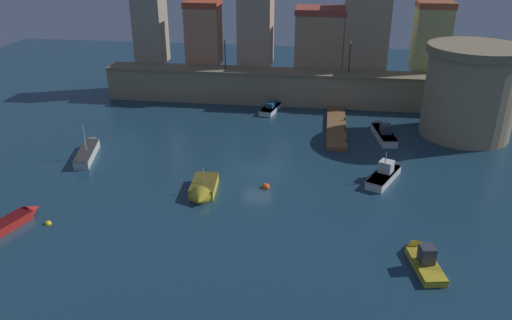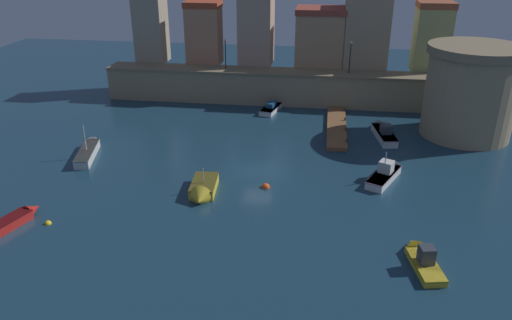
% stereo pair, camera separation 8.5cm
% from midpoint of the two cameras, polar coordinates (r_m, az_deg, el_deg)
% --- Properties ---
extents(ground_plane, '(107.41, 107.41, 0.00)m').
position_cam_midpoint_polar(ground_plane, '(43.11, 0.14, -1.29)').
color(ground_plane, '#19384C').
extents(quay_wall, '(42.12, 3.56, 3.98)m').
position_cam_midpoint_polar(quay_wall, '(60.61, 2.69, 8.38)').
color(quay_wall, '#9E8966').
rests_on(quay_wall, ground).
extents(old_town_backdrop, '(38.16, 5.63, 9.48)m').
position_cam_midpoint_polar(old_town_backdrop, '(62.97, 5.04, 14.53)').
color(old_town_backdrop, tan).
rests_on(old_town_backdrop, ground).
extents(fortress_tower, '(9.34, 9.34, 9.11)m').
position_cam_midpoint_polar(fortress_tower, '(53.86, 23.28, 7.26)').
color(fortress_tower, '#9E8966').
rests_on(fortress_tower, ground).
extents(pier_dock, '(2.00, 12.58, 0.70)m').
position_cam_midpoint_polar(pier_dock, '(53.43, 9.15, 3.82)').
color(pier_dock, brown).
rests_on(pier_dock, ground).
extents(quay_lamp_0, '(0.32, 0.32, 3.54)m').
position_cam_midpoint_polar(quay_lamp_0, '(60.52, -3.62, 12.55)').
color(quay_lamp_0, black).
rests_on(quay_lamp_0, quay_wall).
extents(quay_lamp_1, '(0.32, 0.32, 3.69)m').
position_cam_midpoint_polar(quay_lamp_1, '(59.38, 10.67, 12.04)').
color(quay_lamp_1, black).
rests_on(quay_lamp_1, quay_wall).
extents(moored_boat_0, '(2.44, 6.68, 2.62)m').
position_cam_midpoint_polar(moored_boat_0, '(52.22, 14.18, 3.22)').
color(moored_boat_0, silver).
rests_on(moored_boat_0, ground).
extents(moored_boat_1, '(2.20, 4.58, 2.54)m').
position_cam_midpoint_polar(moored_boat_1, '(39.26, -6.19, -3.45)').
color(moored_boat_1, gold).
rests_on(moored_boat_1, ground).
extents(moored_boat_2, '(2.55, 5.15, 1.05)m').
position_cam_midpoint_polar(moored_boat_2, '(39.10, -26.18, -6.29)').
color(moored_boat_2, red).
rests_on(moored_boat_2, ground).
extents(moored_boat_3, '(3.81, 5.93, 2.97)m').
position_cam_midpoint_polar(moored_boat_3, '(43.28, 14.75, -1.35)').
color(moored_boat_3, white).
rests_on(moored_boat_3, ground).
extents(moored_boat_4, '(2.54, 5.40, 1.48)m').
position_cam_midpoint_polar(moored_boat_4, '(58.65, 1.90, 6.16)').
color(moored_boat_4, white).
rests_on(moored_boat_4, ground).
extents(moored_boat_5, '(2.83, 6.90, 3.40)m').
position_cam_midpoint_polar(moored_boat_5, '(48.83, -18.64, 1.11)').
color(moored_boat_5, silver).
rests_on(moored_boat_5, ground).
extents(moored_boat_6, '(2.20, 4.81, 1.96)m').
position_cam_midpoint_polar(moored_boat_6, '(33.23, 18.35, -10.46)').
color(moored_boat_6, gold).
rests_on(moored_boat_6, ground).
extents(mooring_buoy_0, '(0.71, 0.71, 0.71)m').
position_cam_midpoint_polar(mooring_buoy_0, '(40.40, 1.06, -3.16)').
color(mooring_buoy_0, '#EA4C19').
rests_on(mooring_buoy_0, ground).
extents(mooring_buoy_1, '(0.49, 0.49, 0.49)m').
position_cam_midpoint_polar(mooring_buoy_1, '(38.47, -22.76, -6.77)').
color(mooring_buoy_1, yellow).
rests_on(mooring_buoy_1, ground).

